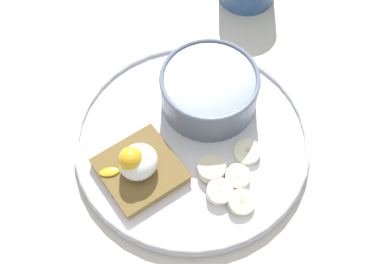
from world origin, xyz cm
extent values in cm
cube|color=beige|center=(0.00, 0.00, 1.00)|extent=(120.00, 120.00, 2.00)
cylinder|color=white|center=(0.00, 0.00, 2.50)|extent=(29.79, 29.79, 1.00)
torus|color=white|center=(0.00, 0.00, 3.30)|extent=(29.59, 29.59, 0.60)
cylinder|color=slate|center=(-6.08, -1.17, 5.59)|extent=(12.41, 12.41, 5.17)
torus|color=slate|center=(-6.08, -1.17, 8.17)|extent=(12.61, 12.61, 0.60)
cylinder|color=white|center=(-6.08, -1.17, 5.38)|extent=(11.01, 11.01, 4.37)
ellipsoid|color=white|center=(-6.08, -1.17, 7.37)|extent=(10.46, 10.46, 1.20)
ellipsoid|color=#A58156|center=(-7.15, -3.54, 7.67)|extent=(1.63, 1.35, 0.60)
ellipsoid|color=#A77D55|center=(-2.94, -0.96, 7.63)|extent=(1.01, 1.36, 0.53)
ellipsoid|color=#C7B197|center=(-6.81, -2.69, 7.63)|extent=(0.97, 1.35, 0.54)
cube|color=brown|center=(7.18, -2.95, 4.16)|extent=(11.87, 11.87, 0.30)
cube|color=olive|center=(7.18, -2.95, 3.63)|extent=(11.63, 11.63, 1.26)
ellipsoid|color=white|center=(7.18, -2.95, 5.88)|extent=(4.85, 4.51, 3.24)
sphere|color=yellow|center=(7.70, -3.53, 6.80)|extent=(3.00, 3.00, 3.00)
ellipsoid|color=yellow|center=(9.58, -5.64, 4.46)|extent=(2.47, 2.56, 0.36)
cylinder|color=#FBF0C7|center=(1.73, 7.51, 3.62)|extent=(4.19, 4.14, 1.43)
cylinder|color=beige|center=(1.73, 7.51, 4.14)|extent=(0.75, 0.74, 0.19)
cylinder|color=#F9EAC7|center=(4.60, 6.65, 3.71)|extent=(3.61, 3.72, 1.61)
cylinder|color=#C2B79B|center=(4.60, 6.65, 4.30)|extent=(0.65, 0.66, 0.20)
cylinder|color=beige|center=(4.41, 9.47, 3.60)|extent=(3.49, 3.59, 1.49)
cylinder|color=#B1AC87|center=(4.41, 9.47, 4.05)|extent=(0.63, 0.64, 0.23)
cylinder|color=#F4E6BD|center=(2.59, 4.40, 3.73)|extent=(4.94, 4.94, 1.67)
cylinder|color=#BEB393|center=(2.59, 4.40, 4.35)|extent=(0.88, 0.88, 0.20)
cylinder|color=#EFEDC7|center=(-1.84, 6.89, 3.60)|extent=(3.93, 3.85, 1.52)
cylinder|color=#BAB99B|center=(-1.84, 6.89, 4.02)|extent=(0.70, 0.69, 0.24)
camera|label=1|loc=(28.09, 17.32, 61.76)|focal=50.00mm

